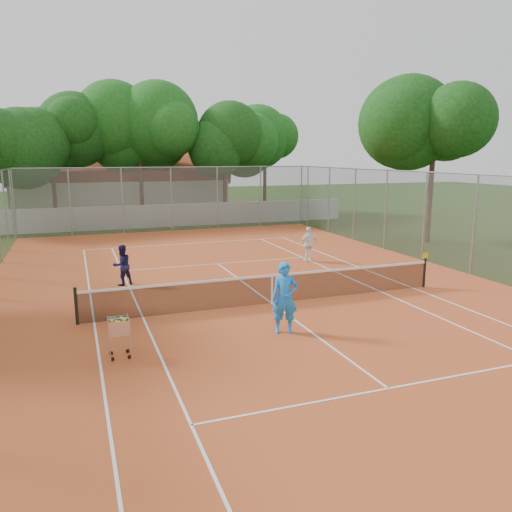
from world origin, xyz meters
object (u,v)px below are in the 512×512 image
object	(u,v)px
player_far_right	(309,244)
ball_hopper	(119,336)
player_near	(285,298)
tennis_net	(272,289)
clubhouse	(121,186)
player_far_left	(122,265)

from	to	relation	value
player_far_right	ball_hopper	world-z (taller)	player_far_right
player_near	ball_hopper	world-z (taller)	player_near
tennis_net	ball_hopper	bearing A→B (deg)	-150.58
player_far_right	player_near	bearing A→B (deg)	58.75
tennis_net	ball_hopper	world-z (taller)	ball_hopper
clubhouse	player_near	bearing A→B (deg)	-87.62
clubhouse	player_far_left	distance (m)	25.07
tennis_net	player_far_left	xyz separation A→B (m)	(-4.29, 4.08, 0.26)
tennis_net	player_far_left	world-z (taller)	player_far_left
player_near	ball_hopper	xyz separation A→B (m)	(-4.33, -0.21, -0.44)
player_far_left	ball_hopper	distance (m)	6.94
clubhouse	player_near	xyz separation A→B (m)	(1.31, -31.61, -1.22)
clubhouse	ball_hopper	distance (m)	32.01
player_far_right	ball_hopper	distance (m)	12.31
player_far_left	player_far_right	xyz separation A→B (m)	(8.30, 1.47, 0.04)
player_near	tennis_net	bearing A→B (deg)	92.70
ball_hopper	player_near	bearing A→B (deg)	-13.67
ball_hopper	clubhouse	bearing A→B (deg)	68.10
player_near	player_far_left	bearing A→B (deg)	135.74
clubhouse	ball_hopper	world-z (taller)	clubhouse
player_near	clubhouse	bearing A→B (deg)	109.79
clubhouse	player_far_right	world-z (taller)	clubhouse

